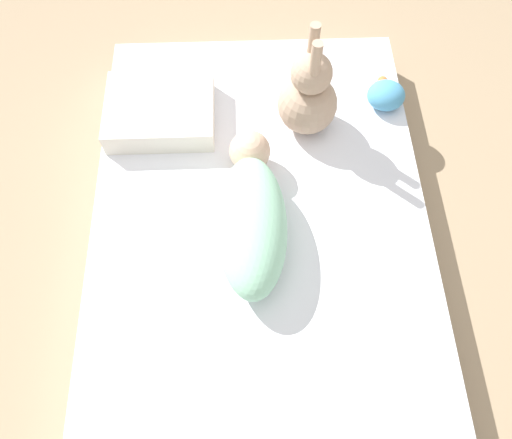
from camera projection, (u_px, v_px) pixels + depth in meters
The scene contains 6 objects.
ground_plane at pixel (260, 236), 1.64m from camera, with size 12.00×12.00×0.00m, color #9E8466.
bed_mattress at pixel (260, 227), 1.58m from camera, with size 1.49×1.03×0.14m.
swaddled_baby at pixel (251, 215), 1.43m from camera, with size 0.55×0.21×0.17m.
pillow at pixel (160, 111), 1.66m from camera, with size 0.28×0.35×0.09m.
bunny_plush at pixel (308, 97), 1.57m from camera, with size 0.19×0.19×0.38m.
turtle_plush at pixel (386, 95), 1.69m from camera, with size 0.15×0.13×0.09m.
Camera 1 is at (-0.71, 0.04, 1.48)m, focal length 35.00 mm.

